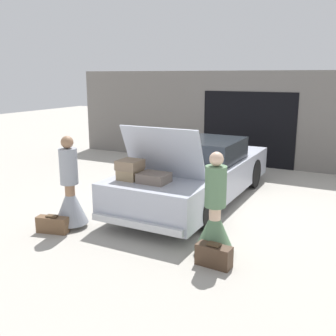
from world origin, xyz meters
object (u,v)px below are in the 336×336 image
person_left (70,195)px  suitcase_beside_right_person (214,256)px  person_right (215,220)px  car (197,173)px  suitcase_beside_left_person (52,225)px

person_left → suitcase_beside_right_person: bearing=79.0°
person_right → suitcase_beside_right_person: 0.54m
car → person_left: bearing=-117.9°
person_left → person_right: person_left is taller
person_left → car: bearing=145.4°
car → suitcase_beside_left_person: car is taller
car → person_left: 2.86m
person_left → suitcase_beside_left_person: person_left is taller
car → person_right: size_ratio=3.13×
person_right → suitcase_beside_right_person: size_ratio=3.03×
person_right → suitcase_beside_left_person: person_right is taller
suitcase_beside_right_person → suitcase_beside_left_person: bearing=-177.1°
suitcase_beside_left_person → person_left: bearing=72.7°
car → person_right: car is taller
person_right → person_left: bearing=107.0°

